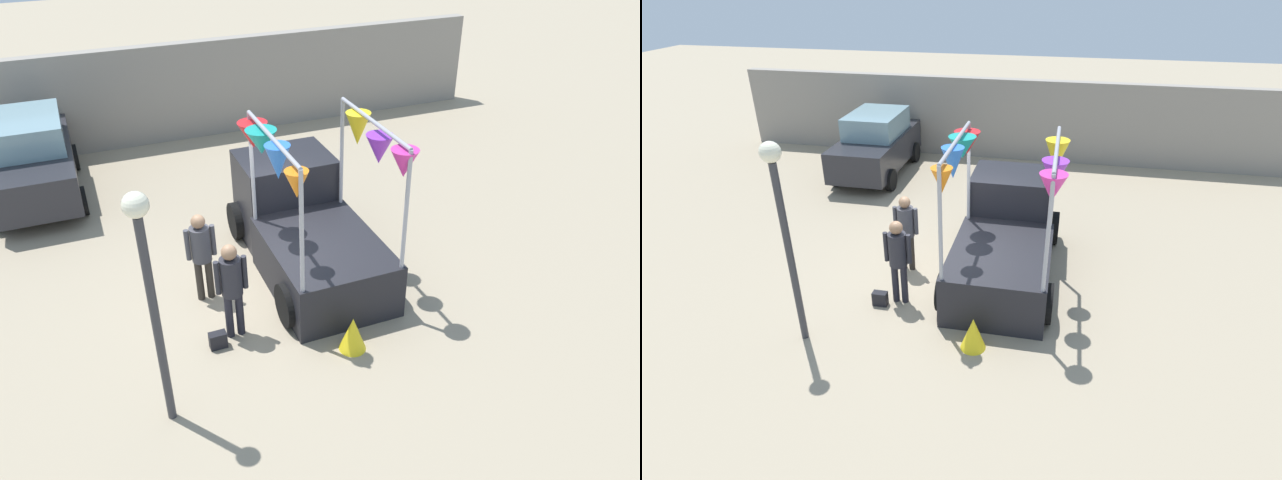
# 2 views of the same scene
# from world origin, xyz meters

# --- Properties ---
(ground_plane) EXTENTS (60.00, 60.00, 0.00)m
(ground_plane) POSITION_xyz_m (0.00, 0.00, 0.00)
(ground_plane) COLOR gray
(vendor_truck) EXTENTS (2.36, 4.07, 3.11)m
(vendor_truck) POSITION_xyz_m (1.04, 0.65, 0.88)
(vendor_truck) COLOR black
(vendor_truck) RESTS_ON ground
(parked_car) EXTENTS (1.88, 4.00, 1.88)m
(parked_car) POSITION_xyz_m (-3.61, 5.49, 0.94)
(parked_car) COLOR #26262B
(parked_car) RESTS_ON ground
(person_customer) EXTENTS (0.53, 0.34, 1.73)m
(person_customer) POSITION_xyz_m (-0.80, -1.02, 1.05)
(person_customer) COLOR black
(person_customer) RESTS_ON ground
(person_vendor) EXTENTS (0.53, 0.34, 1.69)m
(person_vendor) POSITION_xyz_m (-1.01, 0.16, 1.02)
(person_vendor) COLOR #2D2823
(person_vendor) RESTS_ON ground
(handbag) EXTENTS (0.28, 0.16, 0.28)m
(handbag) POSITION_xyz_m (-1.15, -1.22, 0.14)
(handbag) COLOR black
(handbag) RESTS_ON ground
(street_lamp) EXTENTS (0.32, 0.32, 3.56)m
(street_lamp) POSITION_xyz_m (-2.13, -2.39, 2.35)
(street_lamp) COLOR #333338
(street_lamp) RESTS_ON ground
(brick_boundary_wall) EXTENTS (18.00, 0.36, 2.60)m
(brick_boundary_wall) POSITION_xyz_m (0.00, 7.77, 1.30)
(brick_boundary_wall) COLOR gray
(brick_boundary_wall) RESTS_ON ground
(folded_kite_bundle_sunflower) EXTENTS (0.60, 0.60, 0.60)m
(folded_kite_bundle_sunflower) POSITION_xyz_m (0.83, -2.07, 0.30)
(folded_kite_bundle_sunflower) COLOR yellow
(folded_kite_bundle_sunflower) RESTS_ON ground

